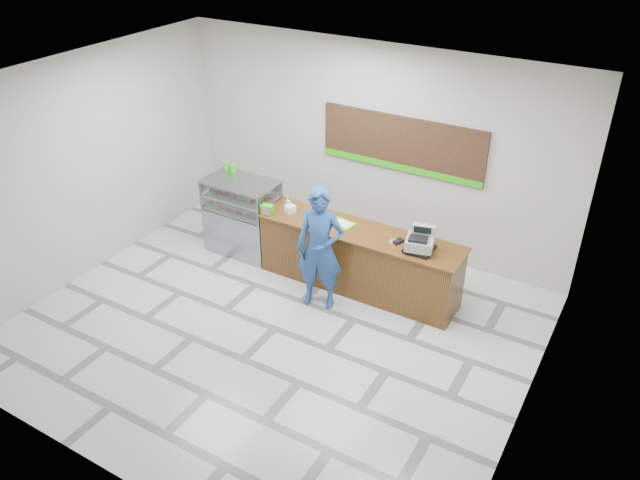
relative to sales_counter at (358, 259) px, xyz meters
The scene contains 16 objects.
floor 1.72m from the sales_counter, 109.54° to the right, with size 7.00×7.00×0.00m, color silver.
back_wall 1.98m from the sales_counter, 110.77° to the left, with size 7.00×7.00×0.00m, color #B8B3A9.
ceiling 3.41m from the sales_counter, 109.54° to the right, with size 7.00×7.00×0.00m, color silver.
sales_counter is the anchor object (origin of this frame).
display_case 2.23m from the sales_counter, behind, with size 1.22×0.72×1.33m.
menu_board 2.00m from the sales_counter, 90.00° to the left, with size 2.80×0.06×0.90m.
cash_register 1.19m from the sales_counter, ahead, with size 0.47×0.48×0.36m.
card_terminal 0.84m from the sales_counter, ahead, with size 0.08×0.17×0.04m, color black.
serving_tray 0.62m from the sales_counter, behind, with size 0.42×0.33×0.02m.
napkin_box 1.36m from the sales_counter, behind, with size 0.14×0.14×0.12m, color white.
straw_cup 1.48m from the sales_counter, behind, with size 0.07×0.07×0.11m, color silver.
promo_box 1.63m from the sales_counter, behind, with size 0.18×0.12×0.16m, color #30B812.
donut_decal 0.78m from the sales_counter, ahead, with size 0.16×0.16×0.00m, color #CF5D85.
green_cup_left 2.82m from the sales_counter, behind, with size 0.10×0.10×0.15m, color #30B812.
green_cup_right 2.67m from the sales_counter, behind, with size 0.09×0.09×0.14m, color #30B812.
customer 0.86m from the sales_counter, 114.74° to the right, with size 0.71×0.46×1.94m, color navy.
Camera 1 is at (4.18, -5.81, 5.70)m, focal length 35.00 mm.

